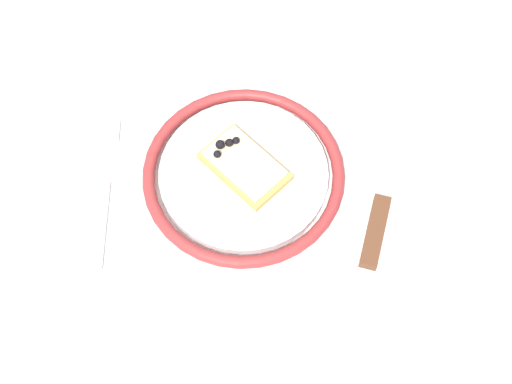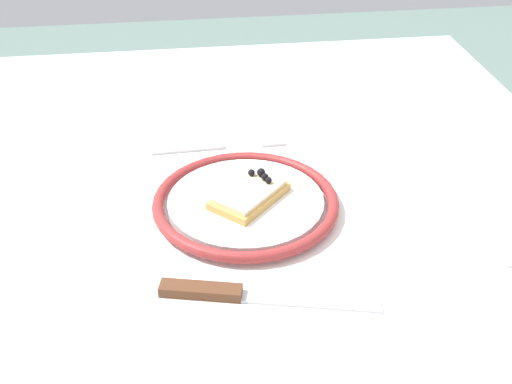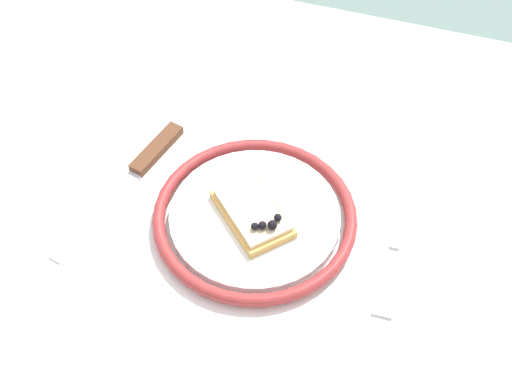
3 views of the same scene
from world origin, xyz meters
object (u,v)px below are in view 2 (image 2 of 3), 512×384
at_px(plate, 246,203).
at_px(pizza_slice_near, 250,194).
at_px(knife, 231,293).
at_px(fork, 220,147).
at_px(dining_table, 275,264).

xyz_separation_m(plate, pizza_slice_near, (0.00, 0.01, 0.01)).
xyz_separation_m(plate, knife, (0.16, -0.04, -0.01)).
distance_m(plate, fork, 0.17).
bearing_deg(plate, fork, -173.46).
distance_m(plate, pizza_slice_near, 0.01).
xyz_separation_m(knife, fork, (-0.33, 0.02, -0.00)).
bearing_deg(knife, pizza_slice_near, 165.76).
distance_m(knife, fork, 0.33).
relative_size(dining_table, plate, 4.97).
xyz_separation_m(dining_table, fork, (-0.19, -0.06, 0.08)).
height_order(dining_table, pizza_slice_near, pizza_slice_near).
distance_m(pizza_slice_near, knife, 0.17).
bearing_deg(fork, plate, 6.54).
bearing_deg(knife, dining_table, 152.50).
height_order(plate, knife, plate).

